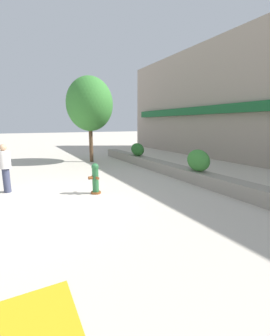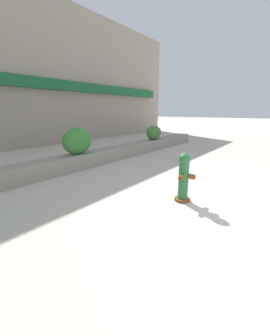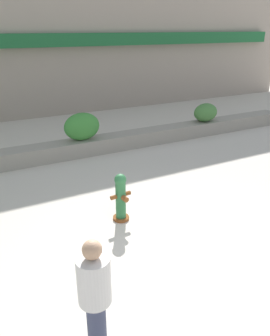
# 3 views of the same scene
# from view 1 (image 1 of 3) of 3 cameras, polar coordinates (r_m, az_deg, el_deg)

# --- Properties ---
(ground_plane) EXTENTS (120.00, 120.00, 0.00)m
(ground_plane) POSITION_cam_1_polar(r_m,az_deg,el_deg) (7.57, -22.51, -8.38)
(ground_plane) COLOR beige
(planter_wall_low) EXTENTS (18.00, 0.70, 0.50)m
(planter_wall_low) POSITION_cam_1_polar(r_m,az_deg,el_deg) (9.94, 14.19, -1.82)
(planter_wall_low) COLOR gray
(planter_wall_low) RESTS_ON ground
(hedge_bush_0) EXTENTS (1.29, 0.56, 0.76)m
(hedge_bush_0) POSITION_cam_1_polar(r_m,az_deg,el_deg) (13.78, 0.62, 4.73)
(hedge_bush_0) COLOR #235B23
(hedge_bush_0) RESTS_ON planter_wall_low
(hedge_bush_1) EXTENTS (1.17, 0.58, 0.89)m
(hedge_bush_1) POSITION_cam_1_polar(r_m,az_deg,el_deg) (9.56, 15.74, 1.86)
(hedge_bush_1) COLOR #387F33
(hedge_bush_1) RESTS_ON planter_wall_low
(fire_hydrant) EXTENTS (0.48, 0.45, 1.08)m
(fire_hydrant) POSITION_cam_1_polar(r_m,az_deg,el_deg) (7.98, -10.05, -2.56)
(fire_hydrant) COLOR brown
(fire_hydrant) RESTS_ON ground
(street_tree) EXTENTS (3.16, 2.85, 5.30)m
(street_tree) POSITION_cam_1_polar(r_m,az_deg,el_deg) (14.78, -11.46, 15.60)
(street_tree) COLOR brown
(street_tree) RESTS_ON ground
(pedestrian) EXTENTS (0.43, 0.43, 1.73)m
(pedestrian) POSITION_cam_1_polar(r_m,az_deg,el_deg) (9.14, -30.15, 0.60)
(pedestrian) COLOR #383D56
(pedestrian) RESTS_ON ground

